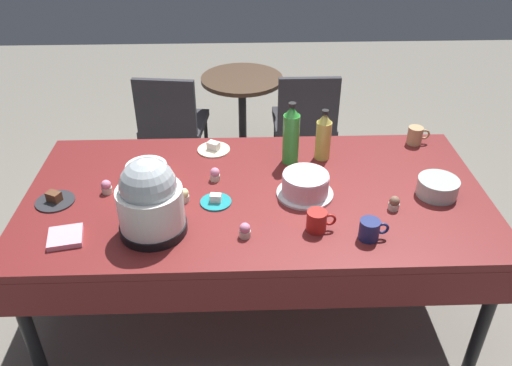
% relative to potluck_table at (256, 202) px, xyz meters
% --- Properties ---
extents(ground, '(9.00, 9.00, 0.00)m').
position_rel_potluck_table_xyz_m(ground, '(0.00, 0.00, -0.69)').
color(ground, slate).
extents(potluck_table, '(2.20, 1.10, 0.75)m').
position_rel_potluck_table_xyz_m(potluck_table, '(0.00, 0.00, 0.00)').
color(potluck_table, maroon).
rests_on(potluck_table, ground).
extents(frosted_layer_cake, '(0.27, 0.27, 0.11)m').
position_rel_potluck_table_xyz_m(frosted_layer_cake, '(0.23, -0.03, 0.12)').
color(frosted_layer_cake, silver).
rests_on(frosted_layer_cake, potluck_table).
extents(slow_cooker, '(0.29, 0.29, 0.35)m').
position_rel_potluck_table_xyz_m(slow_cooker, '(-0.45, -0.28, 0.22)').
color(slow_cooker, black).
rests_on(slow_cooker, potluck_table).
extents(glass_salad_bowl, '(0.19, 0.19, 0.08)m').
position_rel_potluck_table_xyz_m(glass_salad_bowl, '(0.86, -0.05, 0.10)').
color(glass_salad_bowl, '#B2C6BC').
rests_on(glass_salad_bowl, potluck_table).
extents(ceramic_snack_bowl, '(0.20, 0.20, 0.08)m').
position_rel_potluck_table_xyz_m(ceramic_snack_bowl, '(-0.54, 0.13, 0.10)').
color(ceramic_snack_bowl, silver).
rests_on(ceramic_snack_bowl, potluck_table).
extents(dessert_plate_teal, '(0.15, 0.15, 0.05)m').
position_rel_potluck_table_xyz_m(dessert_plate_teal, '(-0.19, -0.08, 0.07)').
color(dessert_plate_teal, teal).
rests_on(dessert_plate_teal, potluck_table).
extents(dessert_plate_cream, '(0.18, 0.18, 0.05)m').
position_rel_potluck_table_xyz_m(dessert_plate_cream, '(-0.22, 0.41, 0.07)').
color(dessert_plate_cream, beige).
rests_on(dessert_plate_cream, potluck_table).
extents(dessert_plate_charcoal, '(0.18, 0.18, 0.05)m').
position_rel_potluck_table_xyz_m(dessert_plate_charcoal, '(-0.94, -0.05, 0.07)').
color(dessert_plate_charcoal, '#2D2D33').
rests_on(dessert_plate_charcoal, potluck_table).
extents(cupcake_lemon, '(0.05, 0.05, 0.07)m').
position_rel_potluck_table_xyz_m(cupcake_lemon, '(0.62, -0.16, 0.09)').
color(cupcake_lemon, beige).
rests_on(cupcake_lemon, potluck_table).
extents(cupcake_cocoa, '(0.05, 0.05, 0.07)m').
position_rel_potluck_table_xyz_m(cupcake_cocoa, '(-0.06, -0.34, 0.09)').
color(cupcake_cocoa, beige).
rests_on(cupcake_cocoa, potluck_table).
extents(cupcake_mint, '(0.05, 0.05, 0.07)m').
position_rel_potluck_table_xyz_m(cupcake_mint, '(-0.34, -0.06, 0.09)').
color(cupcake_mint, beige).
rests_on(cupcake_mint, potluck_table).
extents(cupcake_rose, '(0.05, 0.05, 0.07)m').
position_rel_potluck_table_xyz_m(cupcake_rose, '(-0.71, 0.02, 0.09)').
color(cupcake_rose, beige).
rests_on(cupcake_rose, potluck_table).
extents(cupcake_berry, '(0.05, 0.05, 0.07)m').
position_rel_potluck_table_xyz_m(cupcake_berry, '(-0.20, 0.11, 0.09)').
color(cupcake_berry, beige).
rests_on(cupcake_berry, potluck_table).
extents(soda_bottle_ginger_ale, '(0.08, 0.08, 0.28)m').
position_rel_potluck_table_xyz_m(soda_bottle_ginger_ale, '(0.36, 0.31, 0.19)').
color(soda_bottle_ginger_ale, gold).
rests_on(soda_bottle_ginger_ale, potluck_table).
extents(soda_bottle_lime_soda, '(0.09, 0.09, 0.33)m').
position_rel_potluck_table_xyz_m(soda_bottle_lime_soda, '(0.19, 0.28, 0.22)').
color(soda_bottle_lime_soda, green).
rests_on(soda_bottle_lime_soda, potluck_table).
extents(coffee_mug_navy, '(0.13, 0.09, 0.09)m').
position_rel_potluck_table_xyz_m(coffee_mug_navy, '(0.47, -0.36, 0.11)').
color(coffee_mug_navy, navy).
rests_on(coffee_mug_navy, potluck_table).
extents(coffee_mug_tan, '(0.12, 0.08, 0.10)m').
position_rel_potluck_table_xyz_m(coffee_mug_tan, '(0.90, 0.45, 0.11)').
color(coffee_mug_tan, tan).
rests_on(coffee_mug_tan, potluck_table).
extents(coffee_mug_red, '(0.13, 0.09, 0.09)m').
position_rel_potluck_table_xyz_m(coffee_mug_red, '(0.25, -0.30, 0.11)').
color(coffee_mug_red, '#B2231E').
rests_on(coffee_mug_red, potluck_table).
extents(paper_napkin_stack, '(0.17, 0.17, 0.02)m').
position_rel_potluck_table_xyz_m(paper_napkin_stack, '(-0.82, -0.33, 0.07)').
color(paper_napkin_stack, pink).
rests_on(paper_napkin_stack, potluck_table).
extents(maroon_chair_left, '(0.49, 0.49, 0.85)m').
position_rel_potluck_table_xyz_m(maroon_chair_left, '(-0.56, 1.31, -0.20)').
color(maroon_chair_left, '#333338').
rests_on(maroon_chair_left, ground).
extents(maroon_chair_right, '(0.44, 0.44, 0.85)m').
position_rel_potluck_table_xyz_m(maroon_chair_right, '(0.40, 1.31, -0.20)').
color(maroon_chair_right, '#333338').
rests_on(maroon_chair_right, ground).
extents(round_cafe_table, '(0.60, 0.60, 0.72)m').
position_rel_potluck_table_xyz_m(round_cafe_table, '(-0.05, 1.53, -0.19)').
color(round_cafe_table, '#473323').
rests_on(round_cafe_table, ground).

